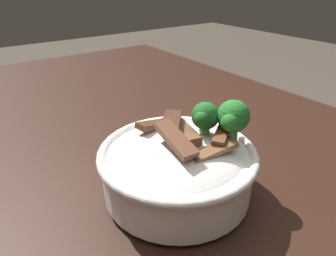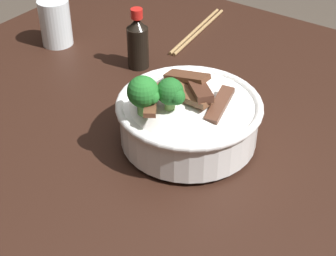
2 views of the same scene
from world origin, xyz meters
The scene contains 5 objects.
dining_table centered at (0.00, 0.00, 0.66)m, with size 1.49×1.03×0.77m.
rice_bowl centered at (-0.17, -0.01, 0.83)m, with size 0.22×0.22×0.14m.
drinking_glass centered at (-0.57, 0.11, 0.82)m, with size 0.06×0.06×0.09m.
chopsticks_pair centered at (-0.36, 0.33, 0.78)m, with size 0.05×0.24×0.01m.
soy_sauce_bottle centered at (-0.38, 0.14, 0.83)m, with size 0.04×0.04×0.12m.
Camera 2 is at (0.18, -0.55, 1.28)m, focal length 56.01 mm.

